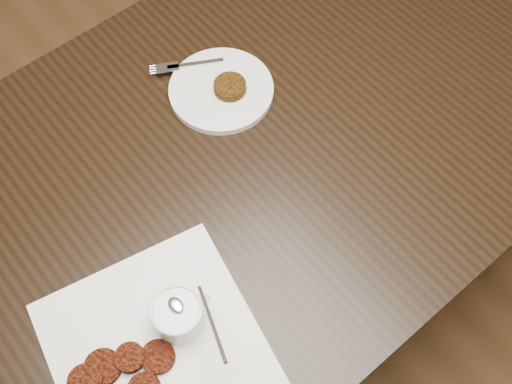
% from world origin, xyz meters
% --- Properties ---
extents(floor, '(4.00, 4.00, 0.00)m').
position_xyz_m(floor, '(0.00, 0.00, 0.00)').
color(floor, brown).
rests_on(floor, ground).
extents(table, '(1.42, 0.91, 0.75)m').
position_xyz_m(table, '(0.06, 0.18, 0.38)').
color(table, black).
rests_on(table, floor).
extents(napkin, '(0.39, 0.39, 0.00)m').
position_xyz_m(napkin, '(-0.29, -0.02, 0.75)').
color(napkin, silver).
rests_on(napkin, table).
extents(sauce_ramekin, '(0.11, 0.11, 0.12)m').
position_xyz_m(sauce_ramekin, '(-0.23, -0.02, 0.81)').
color(sauce_ramekin, silver).
rests_on(sauce_ramekin, napkin).
extents(patty_cluster, '(0.20, 0.20, 0.02)m').
position_xyz_m(patty_cluster, '(-0.36, -0.04, 0.76)').
color(patty_cluster, '#62200C').
rests_on(patty_cluster, napkin).
extents(plate_with_patty, '(0.29, 0.29, 0.03)m').
position_xyz_m(plate_with_patty, '(0.12, 0.32, 0.77)').
color(plate_with_patty, silver).
rests_on(plate_with_patty, table).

